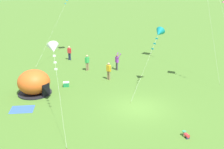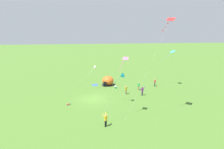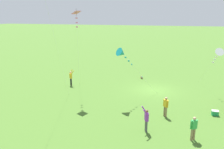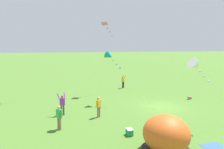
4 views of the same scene
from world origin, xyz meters
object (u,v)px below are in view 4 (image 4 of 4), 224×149
(person_strolling, at_px, (99,106))
(kite_pink, at_px, (106,27))
(cooler_box, at_px, (129,132))
(popup_tent, at_px, (166,134))
(person_with_toddler, at_px, (59,116))
(person_flying_kite, at_px, (123,81))
(person_near_tent, at_px, (62,104))
(kite_teal, at_px, (109,56))
(toddler_crawling, at_px, (189,98))
(kite_white, at_px, (195,65))

(person_strolling, height_order, kite_pink, kite_pink)
(cooler_box, bearing_deg, popup_tent, -152.62)
(person_with_toddler, bearing_deg, person_flying_kite, -32.38)
(person_near_tent, bearing_deg, kite_pink, -34.99)
(popup_tent, height_order, person_near_tent, popup_tent)
(person_near_tent, bearing_deg, person_with_toddler, 175.90)
(cooler_box, relative_size, person_strolling, 0.32)
(kite_teal, bearing_deg, cooler_box, 176.87)
(toddler_crawling, distance_m, person_with_toddler, 14.92)
(cooler_box, xyz_separation_m, person_with_toddler, (2.04, 4.52, 0.74))
(person_strolling, distance_m, person_near_tent, 3.14)
(popup_tent, bearing_deg, person_strolling, 22.37)
(kite_pink, bearing_deg, popup_tent, -179.21)
(cooler_box, height_order, person_with_toddler, person_with_toddler)
(kite_teal, relative_size, kite_white, 0.91)
(kite_teal, relative_size, kite_pink, 0.61)
(kite_white, bearing_deg, popup_tent, 125.20)
(kite_white, bearing_deg, kite_teal, 24.33)
(person_flying_kite, distance_m, kite_white, 16.18)
(toddler_crawling, bearing_deg, person_with_toddler, 112.26)
(cooler_box, height_order, kite_pink, kite_pink)
(kite_teal, bearing_deg, person_flying_kite, -26.10)
(person_flying_kite, relative_size, kite_pink, 0.22)
(cooler_box, xyz_separation_m, toddler_crawling, (7.68, -9.27, -0.04))
(cooler_box, xyz_separation_m, person_strolling, (4.03, 1.39, 0.74))
(kite_white, bearing_deg, person_with_toddler, 74.63)
(cooler_box, distance_m, kite_teal, 9.48)
(person_near_tent, bearing_deg, kite_white, -123.03)
(person_strolling, bearing_deg, person_near_tent, 67.64)
(popup_tent, xyz_separation_m, person_flying_kite, (17.92, -2.60, 0.00))
(cooler_box, xyz_separation_m, person_near_tent, (5.23, 4.29, 0.78))
(person_strolling, xyz_separation_m, kite_white, (-4.44, -5.77, 3.63))
(toddler_crawling, bearing_deg, kite_pink, 57.11)
(person_with_toddler, height_order, kite_white, kite_white)
(popup_tent, xyz_separation_m, toddler_crawling, (10.24, -7.94, -0.82))
(person_strolling, distance_m, person_flying_kite, 12.51)
(kite_pink, bearing_deg, person_with_toddler, 152.70)
(cooler_box, relative_size, kite_teal, 0.10)
(toddler_crawling, xyz_separation_m, person_near_tent, (-2.45, 13.56, 0.82))
(cooler_box, relative_size, kite_white, 0.09)
(person_with_toddler, height_order, person_flying_kite, person_flying_kite)
(kite_white, bearing_deg, person_strolling, 52.38)
(cooler_box, distance_m, person_with_toddler, 5.02)
(toddler_crawling, height_order, person_strolling, person_strolling)
(person_strolling, bearing_deg, person_with_toddler, 122.49)
(toddler_crawling, bearing_deg, kite_white, 148.85)
(kite_teal, bearing_deg, person_with_toddler, 141.41)
(toddler_crawling, relative_size, person_strolling, 0.32)
(toddler_crawling, distance_m, kite_white, 10.44)
(popup_tent, xyz_separation_m, person_strolling, (6.60, 2.71, -0.03))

